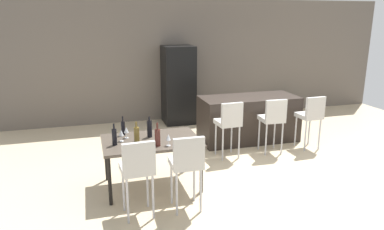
# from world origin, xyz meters

# --- Properties ---
(ground_plane) EXTENTS (10.00, 10.00, 0.00)m
(ground_plane) POSITION_xyz_m (0.00, 0.00, 0.00)
(ground_plane) COLOR #C6B28E
(back_wall) EXTENTS (10.00, 0.12, 2.90)m
(back_wall) POSITION_xyz_m (0.00, 3.15, 1.45)
(back_wall) COLOR #665B51
(back_wall) RESTS_ON ground_plane
(kitchen_island) EXTENTS (1.98, 0.85, 0.92)m
(kitchen_island) POSITION_xyz_m (0.35, 1.04, 0.46)
(kitchen_island) COLOR black
(kitchen_island) RESTS_ON ground_plane
(bar_chair_left) EXTENTS (0.42, 0.42, 1.05)m
(bar_chair_left) POSITION_xyz_m (-0.40, 0.23, 0.70)
(bar_chair_left) COLOR beige
(bar_chair_left) RESTS_ON ground_plane
(bar_chair_middle) EXTENTS (0.42, 0.42, 1.05)m
(bar_chair_middle) POSITION_xyz_m (0.47, 0.23, 0.70)
(bar_chair_middle) COLOR beige
(bar_chair_middle) RESTS_ON ground_plane
(bar_chair_right) EXTENTS (0.42, 0.42, 1.05)m
(bar_chair_right) POSITION_xyz_m (1.27, 0.23, 0.70)
(bar_chair_right) COLOR beige
(bar_chair_right) RESTS_ON ground_plane
(dining_table) EXTENTS (1.41, 0.94, 0.74)m
(dining_table) POSITION_xyz_m (-1.93, -0.52, 0.68)
(dining_table) COLOR #4C4238
(dining_table) RESTS_ON ground_plane
(dining_chair_near) EXTENTS (0.42, 0.42, 1.05)m
(dining_chair_near) POSITION_xyz_m (-2.25, -1.35, 0.70)
(dining_chair_near) COLOR beige
(dining_chair_near) RESTS_ON ground_plane
(dining_chair_far) EXTENTS (0.41, 0.41, 1.05)m
(dining_chair_far) POSITION_xyz_m (-1.62, -1.35, 0.70)
(dining_chair_far) COLOR beige
(dining_chair_far) RESTS_ON ground_plane
(wine_bottle_middle) EXTENTS (0.06, 0.06, 0.30)m
(wine_bottle_middle) POSITION_xyz_m (-2.30, -0.18, 0.85)
(wine_bottle_middle) COLOR black
(wine_bottle_middle) RESTS_ON dining_table
(wine_bottle_far) EXTENTS (0.08, 0.08, 0.32)m
(wine_bottle_far) POSITION_xyz_m (-1.93, -0.38, 0.87)
(wine_bottle_far) COLOR black
(wine_bottle_far) RESTS_ON dining_table
(wine_bottle_corner) EXTENTS (0.08, 0.08, 0.30)m
(wine_bottle_corner) POSITION_xyz_m (-2.14, -0.53, 0.85)
(wine_bottle_corner) COLOR brown
(wine_bottle_corner) RESTS_ON dining_table
(wine_bottle_inner) EXTENTS (0.08, 0.08, 0.34)m
(wine_bottle_inner) POSITION_xyz_m (-1.89, -0.80, 0.87)
(wine_bottle_inner) COLOR #471E19
(wine_bottle_inner) RESTS_ON dining_table
(wine_bottle_end) EXTENTS (0.07, 0.07, 0.32)m
(wine_bottle_end) POSITION_xyz_m (-2.46, -0.60, 0.86)
(wine_bottle_end) COLOR black
(wine_bottle_end) RESTS_ON dining_table
(wine_glass_left) EXTENTS (0.07, 0.07, 0.17)m
(wine_glass_left) POSITION_xyz_m (-2.27, -0.33, 0.86)
(wine_glass_left) COLOR silver
(wine_glass_left) RESTS_ON dining_table
(wine_glass_right) EXTENTS (0.07, 0.07, 0.17)m
(wine_glass_right) POSITION_xyz_m (-1.74, -0.84, 0.86)
(wine_glass_right) COLOR silver
(wine_glass_right) RESTS_ON dining_table
(wine_glass_near) EXTENTS (0.07, 0.07, 0.17)m
(wine_glass_near) POSITION_xyz_m (-2.36, -0.46, 0.86)
(wine_glass_near) COLOR silver
(wine_glass_near) RESTS_ON dining_table
(refrigerator) EXTENTS (0.72, 0.68, 1.84)m
(refrigerator) POSITION_xyz_m (-0.71, 2.71, 0.92)
(refrigerator) COLOR black
(refrigerator) RESTS_ON ground_plane
(potted_plant) EXTENTS (0.33, 0.33, 0.54)m
(potted_plant) POSITION_xyz_m (2.25, 2.70, 0.30)
(potted_plant) COLOR beige
(potted_plant) RESTS_ON ground_plane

